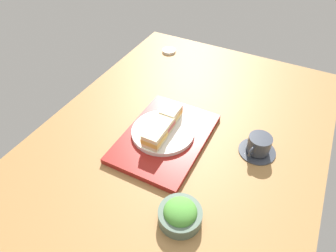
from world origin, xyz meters
The scene contains 9 objects.
ground_plane centered at (0.00, 0.00, -1.50)cm, with size 140.00×100.00×3.00cm, color olive.
serving_tray centered at (4.21, -4.28, 1.08)cm, with size 39.35×27.85×2.17cm, color maroon.
sandwich_plate centered at (3.51, -5.48, 2.94)cm, with size 22.61×22.61×1.55cm, color silver.
sandwich_near centered at (-3.25, -5.79, 6.15)cm, with size 7.84×6.10×4.87cm.
sandwich_middle centered at (3.51, -5.48, 5.98)cm, with size 7.77×6.17×4.53cm.
sandwich_far centered at (10.27, -5.17, 6.30)cm, with size 7.65×6.39×5.17cm.
salad_bowl centered at (30.33, 14.14, 2.91)cm, with size 12.49×12.49×6.69cm.
coffee_cup centered at (-5.25, 26.85, 3.12)cm, with size 12.88×12.77×6.88cm.
small_sauce_dish centered at (-53.08, -31.93, 0.63)cm, with size 6.86×6.86×1.27cm, color silver.
Camera 1 is at (70.23, 30.84, 77.17)cm, focal length 31.63 mm.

